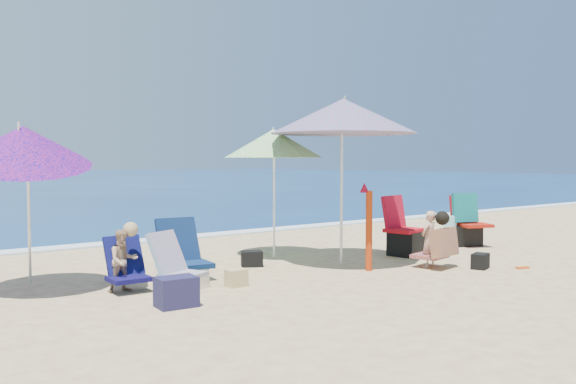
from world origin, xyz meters
TOP-DOWN VIEW (x-y plane):
  - ground at (0.00, 0.00)m, footprint 120.00×120.00m
  - foam at (0.00, 5.10)m, footprint 120.00×0.50m
  - umbrella_turquoise at (0.74, 1.02)m, footprint 2.24×2.24m
  - umbrella_striped at (0.31, 2.15)m, footprint 1.60×1.60m
  - umbrella_blue at (-3.49, 1.79)m, footprint 1.87×1.92m
  - furled_umbrella at (0.65, 0.42)m, footprint 0.17×0.18m
  - chair_navy at (-1.66, 1.49)m, footprint 0.67×0.78m
  - chair_rainbow at (-1.99, 0.94)m, footprint 0.68×0.74m
  - camp_chair_left at (2.11, 1.02)m, footprint 0.68×0.64m
  - camp_chair_right at (3.79, 1.10)m, footprint 0.83×0.84m
  - person_center at (1.56, -0.01)m, footprint 0.59×0.60m
  - person_left at (-2.55, 1.23)m, footprint 0.50×0.57m
  - bag_navy_a at (-2.43, 0.17)m, footprint 0.43×0.33m
  - bag_black_a at (-0.43, 1.69)m, footprint 0.37×0.34m
  - bag_tan at (-1.37, 0.65)m, footprint 0.24×0.17m
  - bag_black_b at (2.01, -0.45)m, footprint 0.33×0.28m
  - orange_item at (2.49, -0.81)m, footprint 0.20×0.13m

SIDE VIEW (x-z plane):
  - ground at x=0.00m, z-range 0.00..0.00m
  - orange_item at x=2.49m, z-range 0.00..0.03m
  - foam at x=0.00m, z-range 0.00..0.04m
  - bag_tan at x=-1.37m, z-range 0.00..0.21m
  - bag_black_b at x=2.01m, z-range 0.00..0.22m
  - bag_black_a at x=-0.43m, z-range 0.00..0.22m
  - bag_navy_a at x=-2.43m, z-range 0.00..0.32m
  - chair_rainbow at x=-1.99m, z-range -0.16..0.52m
  - chair_navy at x=-1.66m, z-range -0.18..0.59m
  - camp_chair_left at x=2.11m, z-range -0.19..0.77m
  - camp_chair_right at x=3.79m, z-range -0.13..0.82m
  - person_left at x=-2.55m, z-range -0.04..0.77m
  - person_center at x=1.56m, z-range -0.01..0.80m
  - furled_umbrella at x=0.65m, z-range 0.06..1.29m
  - umbrella_blue at x=-3.49m, z-range 0.66..2.74m
  - umbrella_striped at x=0.31m, z-range 0.77..2.82m
  - umbrella_turquoise at x=0.74m, z-range 0.94..3.40m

